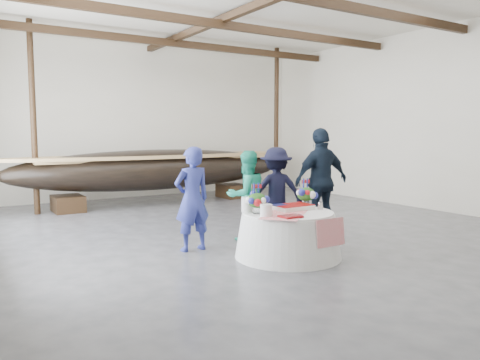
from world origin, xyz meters
TOP-DOWN VIEW (x-y plane):
  - floor at (0.00, 0.00)m, footprint 10.00×12.00m
  - wall_back at (0.00, 6.00)m, footprint 10.00×0.02m
  - wall_right at (5.00, 0.00)m, footprint 0.02×12.00m
  - pavilion_structure at (0.00, 0.75)m, footprint 9.80×11.76m
  - longboat_display at (-0.45, 4.29)m, footprint 7.84×1.57m
  - banquet_table at (-0.82, -1.88)m, footprint 1.65×1.65m
  - tabletop_items at (-0.83, -1.73)m, footprint 1.51×1.41m
  - guest_woman_blue at (-1.90, -0.73)m, footprint 0.64×0.43m
  - guest_woman_teal at (-0.73, -0.55)m, footprint 0.78×0.61m
  - guest_man_left at (-0.00, -0.46)m, footprint 1.22×0.98m
  - guest_man_right at (0.78, -0.84)m, footprint 1.20×0.55m

SIDE VIEW (x-z plane):
  - floor at x=0.00m, z-range -0.01..0.01m
  - banquet_table at x=-0.82m, z-range 0.00..0.71m
  - guest_woman_teal at x=-0.73m, z-range 0.00..1.61m
  - guest_man_left at x=0.00m, z-range 0.00..1.65m
  - guest_woman_blue at x=-1.90m, z-range 0.00..1.70m
  - tabletop_items at x=-0.83m, z-range 0.66..1.06m
  - longboat_display at x=-0.45m, z-range 0.20..1.67m
  - guest_man_right at x=0.78m, z-range 0.00..2.01m
  - wall_back at x=0.00m, z-range 0.00..4.50m
  - wall_right at x=5.00m, z-range 0.00..4.50m
  - pavilion_structure at x=0.00m, z-range 1.75..6.25m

